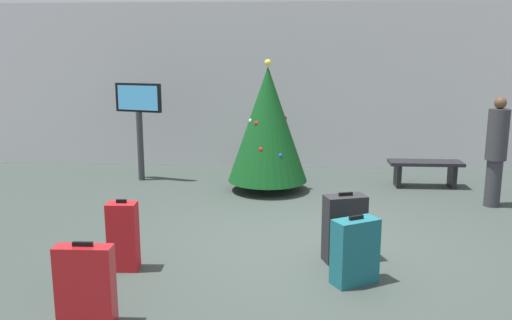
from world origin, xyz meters
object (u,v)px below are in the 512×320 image
Objects in this scene: holiday_tree at (268,124)px; suitcase_3 at (355,251)px; suitcase_0 at (123,236)px; suitcase_2 at (85,285)px; flight_info_kiosk at (139,112)px; traveller_0 at (496,149)px; waiting_bench at (425,168)px; suitcase_1 at (344,228)px.

holiday_tree is 4.07m from suitcase_3.
suitcase_0 reaches higher than suitcase_2.
suitcase_0 is at bearing 92.25° from suitcase_2.
holiday_tree reaches higher than suitcase_0.
holiday_tree is 2.95× the size of suitcase_2.
flight_info_kiosk is 6.26m from traveller_0.
suitcase_2 reaches higher than waiting_bench.
suitcase_2 is (0.05, -1.23, -0.02)m from suitcase_0.
holiday_tree is 2.78× the size of suitcase_1.
traveller_0 is 2.33× the size of suitcase_3.
suitcase_1 reaches higher than waiting_bench.
flight_info_kiosk is 2.48× the size of suitcase_3.
holiday_tree is 1.76× the size of waiting_bench.
traveller_0 is (3.63, -0.75, -0.26)m from holiday_tree.
holiday_tree is at bearing 73.91° from suitcase_2.
traveller_0 reaches higher than suitcase_1.
suitcase_0 is 2.56m from suitcase_3.
waiting_bench is at bearing 8.68° from holiday_tree.
flight_info_kiosk is 5.41m from waiting_bench.
holiday_tree is 3.46m from suitcase_1.
suitcase_3 is at bearing -4.32° from suitcase_0.
suitcase_1 is (2.50, 0.43, 0.01)m from suitcase_0.
holiday_tree is 2.55m from flight_info_kiosk.
suitcase_3 is at bearing -85.27° from suitcase_1.
suitcase_2 is at bearing -140.73° from traveller_0.
suitcase_0 is 1.24m from suitcase_2.
holiday_tree reaches higher than suitcase_2.
holiday_tree reaches higher than flight_info_kiosk.
waiting_bench is (5.32, -0.19, -0.96)m from flight_info_kiosk.
suitcase_2 is 1.04× the size of suitcase_3.
suitcase_3 is at bearing -112.37° from waiting_bench.
traveller_0 is (6.10, -1.38, -0.39)m from flight_info_kiosk.
flight_info_kiosk is at bearing 165.78° from holiday_tree.
traveller_0 is 2.24× the size of suitcase_2.
traveller_0 is at bearing 50.58° from suitcase_3.
waiting_bench is 4.07m from suitcase_1.
suitcase_1 is 0.63m from suitcase_3.
traveller_0 is at bearing -12.72° from flight_info_kiosk.
suitcase_2 is at bearing -87.75° from suitcase_0.
waiting_bench is 5.93m from suitcase_0.
suitcase_2 reaches higher than suitcase_3.
suitcase_3 is (-1.76, -4.27, 0.00)m from waiting_bench.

